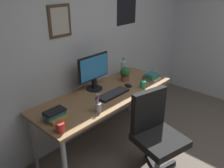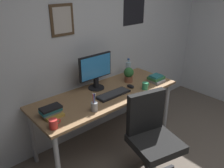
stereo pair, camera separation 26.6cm
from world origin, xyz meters
name	(u,v)px [view 1 (the left image)]	position (x,y,z in m)	size (l,w,h in m)	color
wall_back	(90,38)	(0.00, 2.15, 1.30)	(4.40, 0.10, 2.60)	silver
desk	(106,98)	(-0.17, 1.73, 0.66)	(1.83, 0.69, 0.73)	#936D47
office_chair	(155,131)	(-0.16, 1.02, 0.53)	(0.58, 0.58, 0.95)	black
monitor	(94,71)	(-0.18, 1.91, 0.97)	(0.46, 0.20, 0.43)	black
keyboard	(113,94)	(-0.14, 1.63, 0.75)	(0.43, 0.15, 0.03)	black
computer_mouse	(128,85)	(0.16, 1.64, 0.75)	(0.06, 0.11, 0.04)	black
water_bottle	(123,68)	(0.41, 1.94, 0.84)	(0.07, 0.07, 0.25)	silver
coffee_mug_near	(60,127)	(-0.99, 1.49, 0.78)	(0.12, 0.08, 0.09)	red
coffee_mug_far	(143,84)	(0.26, 1.49, 0.78)	(0.11, 0.07, 0.09)	#2D8C59
potted_plant	(125,74)	(0.27, 1.79, 0.84)	(0.13, 0.13, 0.19)	brown
pen_cup	(98,107)	(-0.53, 1.49, 0.79)	(0.07, 0.07, 0.20)	#9EA0A5
book_stack_left	(55,115)	(-0.91, 1.69, 0.78)	(0.21, 0.17, 0.10)	gold
book_stack_right	(152,77)	(0.54, 1.55, 0.78)	(0.20, 0.18, 0.09)	gray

